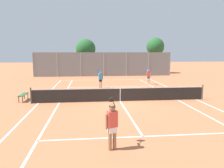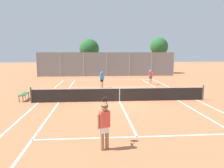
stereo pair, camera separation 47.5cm
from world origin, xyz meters
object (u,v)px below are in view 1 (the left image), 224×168
at_px(tree_behind_left, 85,49).
at_px(tree_behind_right, 156,47).
at_px(loose_tennis_ball_2, 118,97).
at_px(loose_tennis_ball_5, 146,81).
at_px(tennis_net, 120,94).
at_px(player_far_left, 100,78).
at_px(loose_tennis_ball_1, 111,121).
at_px(loose_tennis_ball_4, 122,82).
at_px(player_near_side, 112,124).
at_px(loose_tennis_ball_3, 64,87).
at_px(player_far_right, 148,76).
at_px(loose_tennis_ball_0, 143,90).
at_px(courtside_bench, 23,95).

relative_size(tree_behind_left, tree_behind_right, 0.95).
distance_m(loose_tennis_ball_2, loose_tennis_ball_5, 9.94).
xyz_separation_m(tennis_net, player_far_left, (-1.05, 5.79, 0.42)).
height_order(player_far_left, loose_tennis_ball_2, player_far_left).
xyz_separation_m(tennis_net, loose_tennis_ball_1, (-1.07, -4.43, -0.48)).
height_order(loose_tennis_ball_4, tree_behind_right, tree_behind_right).
bearing_deg(player_far_left, player_near_side, -91.32).
distance_m(loose_tennis_ball_3, tree_behind_right, 18.98).
height_order(loose_tennis_ball_5, tree_behind_right, tree_behind_right).
height_order(player_far_right, loose_tennis_ball_5, player_far_right).
bearing_deg(player_near_side, loose_tennis_ball_0, 70.73).
relative_size(loose_tennis_ball_2, loose_tennis_ball_4, 1.00).
distance_m(player_far_left, courtside_bench, 7.47).
xyz_separation_m(player_far_left, player_far_right, (5.17, 1.93, 0.00)).
distance_m(player_near_side, loose_tennis_ball_1, 3.14).
relative_size(player_far_right, tree_behind_right, 0.31).
bearing_deg(loose_tennis_ball_5, player_far_right, -99.51).
xyz_separation_m(player_near_side, loose_tennis_ball_5, (5.88, 17.57, -0.89)).
bearing_deg(loose_tennis_ball_1, tree_behind_left, 93.55).
bearing_deg(loose_tennis_ball_1, player_far_right, 66.86).
relative_size(courtside_bench, tree_behind_right, 0.26).
distance_m(player_near_side, loose_tennis_ball_2, 8.86).
relative_size(player_far_right, loose_tennis_ball_3, 26.88).
bearing_deg(tree_behind_left, loose_tennis_ball_4, -68.76).
xyz_separation_m(player_near_side, tree_behind_right, (9.96, 27.27, 3.27)).
height_order(player_far_left, loose_tennis_ball_4, player_far_left).
distance_m(loose_tennis_ball_3, tree_behind_left, 13.93).
bearing_deg(player_near_side, tennis_net, 79.67).
bearing_deg(loose_tennis_ball_3, loose_tennis_ball_4, 21.95).
relative_size(tennis_net, courtside_bench, 8.00).
relative_size(player_far_right, courtside_bench, 1.18).
relative_size(player_far_right, loose_tennis_ball_4, 26.88).
bearing_deg(player_far_left, tree_behind_left, 96.16).
distance_m(player_near_side, tree_behind_left, 27.70).
bearing_deg(loose_tennis_ball_4, loose_tennis_ball_2, -101.05).
bearing_deg(loose_tennis_ball_0, loose_tennis_ball_5, 72.95).
height_order(tennis_net, loose_tennis_ball_1, tennis_net).
relative_size(loose_tennis_ball_0, tree_behind_right, 0.01).
xyz_separation_m(player_far_left, loose_tennis_ball_5, (5.58, 4.35, -0.89)).
xyz_separation_m(player_near_side, loose_tennis_ball_2, (1.38, 8.71, -0.89)).
bearing_deg(tree_behind_left, tennis_net, -82.65).
relative_size(player_far_right, loose_tennis_ball_5, 26.88).
distance_m(loose_tennis_ball_1, loose_tennis_ball_4, 13.99).
height_order(courtside_bench, tree_behind_left, tree_behind_left).
distance_m(player_far_right, loose_tennis_ball_3, 8.77).
bearing_deg(tennis_net, player_far_left, 100.28).
relative_size(player_far_left, loose_tennis_ball_1, 26.88).
relative_size(loose_tennis_ball_1, loose_tennis_ball_4, 1.00).
relative_size(player_near_side, loose_tennis_ball_5, 26.88).
distance_m(tennis_net, player_far_right, 8.76).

